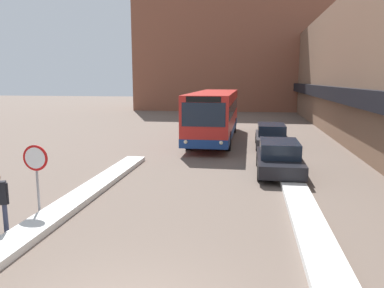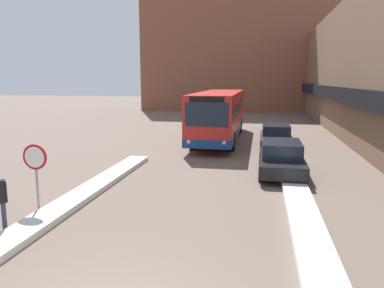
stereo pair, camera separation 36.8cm
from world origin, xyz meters
TOP-DOWN VIEW (x-y plane):
  - building_row_right at (9.97, 24.00)m, footprint 5.50×60.00m
  - building_backdrop_far at (0.00, 45.46)m, footprint 26.00×8.00m
  - snow_bank_left at (-3.60, 6.57)m, footprint 0.90×11.67m
  - snow_bank_right at (3.60, 5.14)m, footprint 0.90×11.84m
  - city_bus at (-0.38, 19.36)m, footprint 2.56×11.99m
  - parked_car_front at (3.20, 10.85)m, footprint 1.85×4.30m
  - parked_car_middle at (3.20, 17.21)m, footprint 1.80×4.43m
  - stop_sign at (-4.17, 4.63)m, footprint 0.76×0.08m

SIDE VIEW (x-z plane):
  - snow_bank_left at x=-3.60m, z-range 0.00..0.19m
  - snow_bank_right at x=3.60m, z-range 0.00..0.19m
  - parked_car_middle at x=3.20m, z-range 0.01..1.37m
  - parked_car_front at x=3.20m, z-range 0.00..1.39m
  - stop_sign at x=-4.17m, z-range 0.47..2.57m
  - city_bus at x=-0.38m, z-range 0.15..3.31m
  - building_row_right at x=9.97m, z-range -0.02..9.24m
  - building_backdrop_far at x=0.00m, z-range 0.00..17.18m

